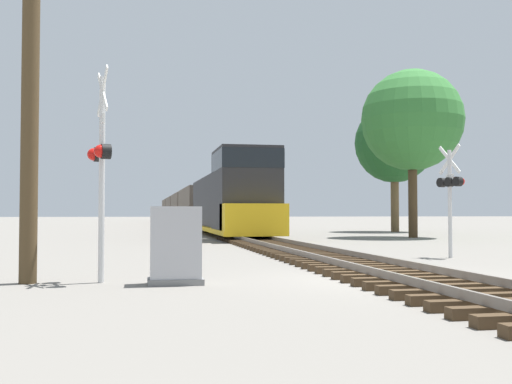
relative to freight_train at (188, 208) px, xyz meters
name	(u,v)px	position (x,y,z in m)	size (l,w,h in m)	color
ground_plane	(397,280)	(0.00, -55.81, -1.95)	(400.00, 400.00, 0.00)	slate
rail_track_bed	(397,273)	(0.00, -55.81, -1.81)	(2.60, 160.00, 0.31)	#42301E
freight_train	(188,208)	(0.00, 0.00, 0.00)	(3.06, 84.10, 4.65)	#232326
crossing_signal_near	(101,160)	(-6.05, -55.17, 0.51)	(0.53, 1.01, 4.31)	silver
crossing_signal_far	(451,187)	(4.22, -50.43, 0.24)	(0.53, 1.01, 3.52)	silver
relay_cabinet	(176,246)	(-4.57, -55.72, -1.20)	(1.07, 0.68, 1.52)	slate
utility_pole	(31,44)	(-7.44, -55.02, 2.84)	(1.80, 0.34, 9.39)	#4C3A23
tree_far_right	(412,121)	(9.85, -36.07, 4.69)	(5.74, 5.74, 9.53)	#473521
tree_mid_background	(394,144)	(13.12, -26.28, 4.56)	(5.83, 5.83, 9.45)	brown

